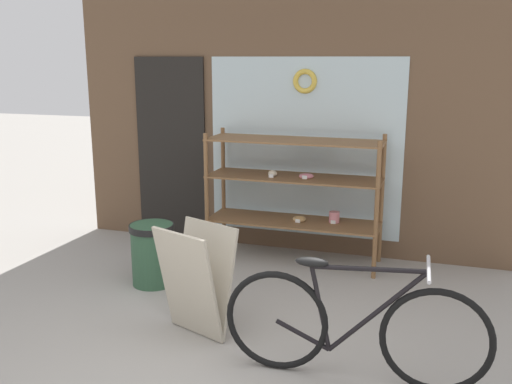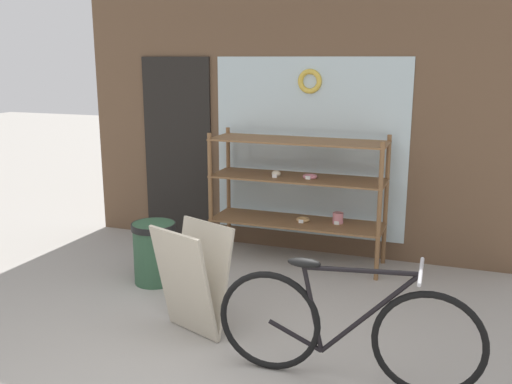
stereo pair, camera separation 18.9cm
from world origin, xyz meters
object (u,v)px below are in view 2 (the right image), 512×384
object	(u,v)px
bicycle	(345,329)
trash_bin	(155,250)
sandwich_board	(193,280)
display_case	(298,185)

from	to	relation	value
bicycle	trash_bin	world-z (taller)	bicycle
sandwich_board	display_case	bearing A→B (deg)	101.57
display_case	sandwich_board	size ratio (longest dim) A/B	2.09
trash_bin	bicycle	bearing A→B (deg)	-28.27
sandwich_board	trash_bin	size ratio (longest dim) A/B	1.46
sandwich_board	bicycle	bearing A→B (deg)	8.16
bicycle	display_case	bearing A→B (deg)	111.78
display_case	bicycle	size ratio (longest dim) A/B	1.02
bicycle	sandwich_board	size ratio (longest dim) A/B	2.05
display_case	bicycle	distance (m)	2.34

